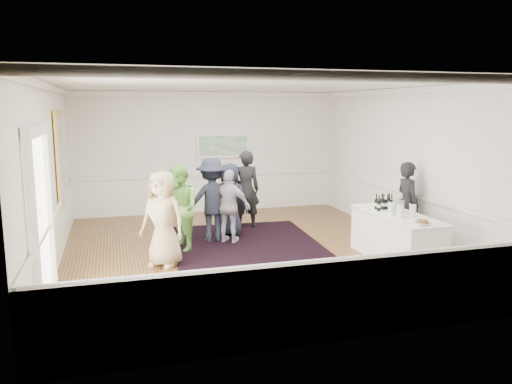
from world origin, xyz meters
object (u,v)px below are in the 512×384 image
object	(u,v)px
bartender	(407,204)
serving_table	(396,237)
guest_tan	(163,219)
guest_green	(180,208)
guest_lilac	(230,206)
ice_bucket	(397,206)
guest_dark_a	(212,200)
guest_navy	(230,200)
guest_dark_b	(246,190)
nut_bowl	(422,223)

from	to	relation	value
bartender	serving_table	bearing A→B (deg)	139.37
guest_tan	guest_green	bearing A→B (deg)	101.25
guest_lilac	ice_bucket	size ratio (longest dim) A/B	5.88
guest_lilac	guest_dark_a	bearing A→B (deg)	2.20
bartender	guest_navy	bearing A→B (deg)	62.16
guest_tan	guest_lilac	distance (m)	1.91
guest_navy	guest_dark_b	bearing A→B (deg)	-95.44
guest_green	nut_bowl	xyz separation A→B (m)	(3.65, -2.63, 0.06)
serving_table	ice_bucket	distance (m)	0.57
guest_tan	guest_dark_b	distance (m)	3.18
ice_bucket	guest_lilac	bearing A→B (deg)	144.69
guest_lilac	guest_navy	size ratio (longest dim) A/B	0.95
guest_green	guest_dark_a	bearing A→B (deg)	103.76
guest_dark_a	nut_bowl	world-z (taller)	guest_dark_a
guest_dark_b	ice_bucket	size ratio (longest dim) A/B	6.97
serving_table	guest_dark_a	size ratio (longest dim) A/B	1.22
serving_table	guest_lilac	bearing A→B (deg)	142.13
bartender	guest_green	bearing A→B (deg)	79.16
guest_green	guest_lilac	size ratio (longest dim) A/B	1.11
guest_green	nut_bowl	world-z (taller)	guest_green
nut_bowl	bartender	bearing A→B (deg)	64.51
bartender	guest_tan	bearing A→B (deg)	90.73
guest_tan	ice_bucket	distance (m)	4.27
guest_tan	guest_lilac	size ratio (longest dim) A/B	1.12
guest_green	guest_navy	distance (m)	1.47
bartender	nut_bowl	world-z (taller)	bartender
guest_green	guest_dark_b	bearing A→B (deg)	109.86
bartender	guest_green	distance (m)	4.55
serving_table	ice_bucket	world-z (taller)	ice_bucket
guest_tan	guest_dark_a	bearing A→B (deg)	86.68
guest_tan	guest_dark_b	bearing A→B (deg)	83.85
guest_green	guest_dark_b	xyz separation A→B (m)	(1.71, 1.45, 0.06)
guest_navy	guest_dark_a	bearing A→B (deg)	73.70
guest_navy	ice_bucket	distance (m)	3.61
guest_tan	guest_navy	size ratio (longest dim) A/B	1.07
bartender	guest_lilac	bearing A→B (deg)	71.09
guest_lilac	guest_dark_a	world-z (taller)	guest_dark_a
guest_navy	nut_bowl	bearing A→B (deg)	160.97
guest_dark_b	nut_bowl	bearing A→B (deg)	120.31
bartender	guest_dark_a	bearing A→B (deg)	69.97
guest_tan	guest_navy	xyz separation A→B (m)	(1.61, 1.76, -0.05)
bartender	nut_bowl	distance (m)	1.85
guest_tan	guest_green	distance (m)	1.00
guest_tan	ice_bucket	bearing A→B (deg)	26.09
ice_bucket	serving_table	bearing A→B (deg)	-119.79
ice_bucket	nut_bowl	size ratio (longest dim) A/B	1.05
guest_green	guest_dark_a	xyz separation A→B (m)	(0.73, 0.49, 0.04)
guest_navy	nut_bowl	distance (m)	4.26
bartender	guest_green	xyz separation A→B (m)	(-4.44, 0.96, -0.01)
guest_lilac	ice_bucket	world-z (taller)	guest_lilac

